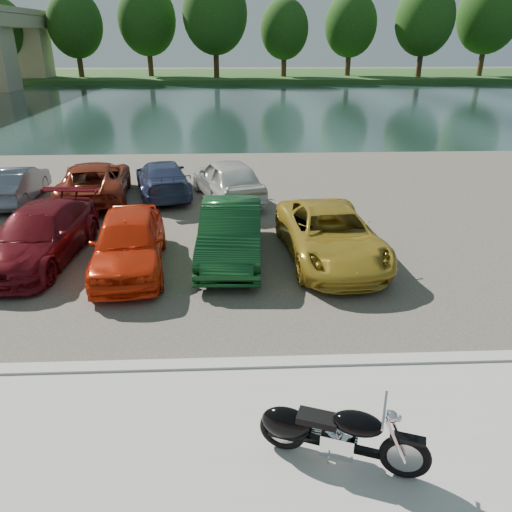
{
  "coord_description": "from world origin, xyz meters",
  "views": [
    {
      "loc": [
        -0.86,
        -5.42,
        5.48
      ],
      "look_at": [
        -0.43,
        4.53,
        1.1
      ],
      "focal_mm": 35.0,
      "sensor_mm": 36.0,
      "label": 1
    }
  ],
  "objects": [
    {
      "name": "car_5",
      "position": [
        -0.98,
        6.86,
        0.78
      ],
      "size": [
        1.76,
        4.54,
        1.47
      ],
      "primitive_type": "imported",
      "rotation": [
        0.0,
        0.0,
        -0.04
      ],
      "color": "#113F1B",
      "rests_on": "parking_lot"
    },
    {
      "name": "parking_lot",
      "position": [
        0.0,
        11.0,
        0.02
      ],
      "size": [
        60.0,
        18.0,
        0.04
      ],
      "primitive_type": "cube",
      "color": "#474339",
      "rests_on": "ground"
    },
    {
      "name": "promenade",
      "position": [
        0.0,
        -1.0,
        0.05
      ],
      "size": [
        60.0,
        6.0,
        0.1
      ],
      "primitive_type": "cube",
      "color": "#B4B1A9",
      "rests_on": "ground"
    },
    {
      "name": "far_bank",
      "position": [
        0.0,
        72.0,
        0.3
      ],
      "size": [
        120.0,
        24.0,
        0.6
      ],
      "primitive_type": "cube",
      "color": "#224719",
      "rests_on": "ground"
    },
    {
      "name": "river",
      "position": [
        0.0,
        40.0,
        0.0
      ],
      "size": [
        120.0,
        40.0,
        0.0
      ],
      "primitive_type": "cube",
      "color": "black",
      "rests_on": "ground"
    },
    {
      "name": "motorcycle",
      "position": [
        0.33,
        -0.23,
        0.56
      ],
      "size": [
        2.24,
        1.08,
        1.05
      ],
      "rotation": [
        0.0,
        0.0,
        -0.35
      ],
      "color": "black",
      "rests_on": "promenade"
    },
    {
      "name": "car_3",
      "position": [
        -6.0,
        6.97,
        0.73
      ],
      "size": [
        2.38,
        4.92,
        1.38
      ],
      "primitive_type": "imported",
      "rotation": [
        0.0,
        0.0,
        -0.1
      ],
      "color": "maroon",
      "rests_on": "parking_lot"
    },
    {
      "name": "ground",
      "position": [
        0.0,
        0.0,
        0.0
      ],
      "size": [
        200.0,
        200.0,
        0.0
      ],
      "primitive_type": "plane",
      "color": "#595447",
      "rests_on": "ground"
    },
    {
      "name": "far_trees",
      "position": [
        4.36,
        65.79,
        7.49
      ],
      "size": [
        70.25,
        10.68,
        12.52
      ],
      "color": "#3B2815",
      "rests_on": "far_bank"
    },
    {
      "name": "car_11",
      "position": [
        -3.55,
        12.86,
        0.67
      ],
      "size": [
        2.74,
        4.66,
        1.27
      ],
      "primitive_type": "imported",
      "rotation": [
        0.0,
        0.0,
        3.37
      ],
      "color": "navy",
      "rests_on": "parking_lot"
    },
    {
      "name": "kerb",
      "position": [
        0.0,
        2.0,
        0.07
      ],
      "size": [
        60.0,
        0.3,
        0.14
      ],
      "primitive_type": "cube",
      "color": "#B4B1A9",
      "rests_on": "ground"
    },
    {
      "name": "car_6",
      "position": [
        1.63,
        6.69,
        0.73
      ],
      "size": [
        2.66,
        5.11,
        1.38
      ],
      "primitive_type": "imported",
      "rotation": [
        0.0,
        0.0,
        0.08
      ],
      "color": "gold",
      "rests_on": "parking_lot"
    },
    {
      "name": "car_10",
      "position": [
        -5.9,
        12.29,
        0.74
      ],
      "size": [
        2.98,
        5.27,
        1.39
      ],
      "primitive_type": "imported",
      "rotation": [
        0.0,
        0.0,
        3.28
      ],
      "color": "maroon",
      "rests_on": "parking_lot"
    },
    {
      "name": "car_12",
      "position": [
        -1.12,
        12.14,
        0.8
      ],
      "size": [
        3.04,
        4.77,
        1.51
      ],
      "primitive_type": "imported",
      "rotation": [
        0.0,
        0.0,
        3.45
      ],
      "color": "silver",
      "rests_on": "parking_lot"
    },
    {
      "name": "car_9",
      "position": [
        -8.67,
        12.2,
        0.68
      ],
      "size": [
        1.57,
        3.96,
        1.28
      ],
      "primitive_type": "imported",
      "rotation": [
        0.0,
        0.0,
        3.2
      ],
      "color": "slate",
      "rests_on": "parking_lot"
    },
    {
      "name": "car_4",
      "position": [
        -3.55,
        6.3,
        0.77
      ],
      "size": [
        2.18,
        4.47,
        1.47
      ],
      "primitive_type": "imported",
      "rotation": [
        0.0,
        0.0,
        0.11
      ],
      "color": "red",
      "rests_on": "parking_lot"
    }
  ]
}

